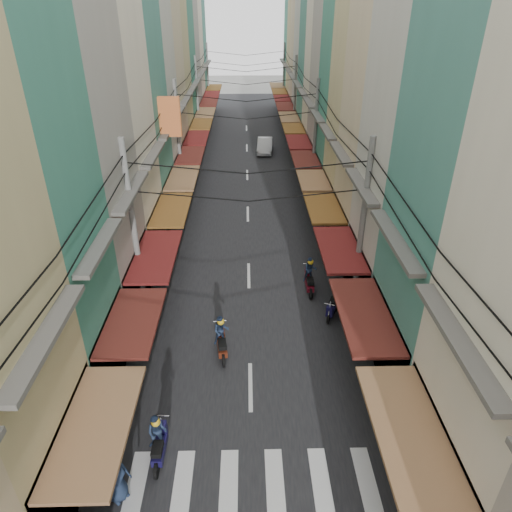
{
  "coord_description": "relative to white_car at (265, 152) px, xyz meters",
  "views": [
    {
      "loc": [
        -0.07,
        -14.64,
        12.81
      ],
      "look_at": [
        0.36,
        4.85,
        1.84
      ],
      "focal_mm": 32.0,
      "sensor_mm": 36.0,
      "label": 1
    }
  ],
  "objects": [
    {
      "name": "ground",
      "position": [
        -1.73,
        -28.56,
        0.0
      ],
      "size": [
        160.0,
        160.0,
        0.0
      ],
      "primitive_type": "plane",
      "color": "slate",
      "rests_on": "ground"
    },
    {
      "name": "road",
      "position": [
        -1.73,
        -8.56,
        0.01
      ],
      "size": [
        10.0,
        80.0,
        0.02
      ],
      "primitive_type": "cube",
      "color": "black",
      "rests_on": "ground"
    },
    {
      "name": "sidewalk_left",
      "position": [
        -8.23,
        -8.56,
        0.03
      ],
      "size": [
        3.0,
        80.0,
        0.06
      ],
      "primitive_type": "cube",
      "color": "gray",
      "rests_on": "ground"
    },
    {
      "name": "sidewalk_right",
      "position": [
        4.77,
        -8.56,
        0.03
      ],
      "size": [
        3.0,
        80.0,
        0.06
      ],
      "primitive_type": "cube",
      "color": "gray",
      "rests_on": "ground"
    },
    {
      "name": "crosswalk",
      "position": [
        -1.73,
        -34.56,
        0.03
      ],
      "size": [
        7.55,
        2.4,
        0.01
      ],
      "color": "silver",
      "rests_on": "ground"
    },
    {
      "name": "building_row_left",
      "position": [
        -9.65,
        -12.0,
        9.78
      ],
      "size": [
        7.8,
        67.67,
        23.7
      ],
      "color": "beige",
      "rests_on": "ground"
    },
    {
      "name": "building_row_right",
      "position": [
        6.19,
        -12.12,
        9.41
      ],
      "size": [
        7.8,
        68.98,
        22.59
      ],
      "color": "#3D8870",
      "rests_on": "ground"
    },
    {
      "name": "utility_poles",
      "position": [
        -1.73,
        -13.55,
        6.59
      ],
      "size": [
        10.2,
        66.13,
        8.2
      ],
      "color": "gray",
      "rests_on": "ground"
    },
    {
      "name": "white_car",
      "position": [
        0.0,
        0.0,
        0.0
      ],
      "size": [
        4.75,
        2.14,
        1.63
      ],
      "primitive_type": "imported",
      "rotation": [
        0.0,
        0.0,
        -0.07
      ],
      "color": "silver",
      "rests_on": "ground"
    },
    {
      "name": "bicycle",
      "position": [
        5.56,
        -25.77,
        0.0
      ],
      "size": [
        1.68,
        1.15,
        1.08
      ],
      "primitive_type": "imported",
      "rotation": [
        0.0,
        0.0,
        1.17
      ],
      "color": "black",
      "rests_on": "ground"
    },
    {
      "name": "moving_scooters",
      "position": [
        -1.58,
        -28.33,
        0.56
      ],
      "size": [
        7.12,
        11.35,
        1.88
      ],
      "color": "black",
      "rests_on": "ground"
    },
    {
      "name": "parked_scooters",
      "position": [
        2.84,
        -31.93,
        0.46
      ],
      "size": [
        13.01,
        12.65,
        0.95
      ],
      "color": "black",
      "rests_on": "ground"
    },
    {
      "name": "pedestrians",
      "position": [
        -6.63,
        -25.99,
        1.05
      ],
      "size": [
        13.14,
        18.4,
        2.21
      ],
      "color": "black",
      "rests_on": "ground"
    },
    {
      "name": "market_umbrella",
      "position": [
        4.41,
        -32.54,
        1.95
      ],
      "size": [
        2.1,
        2.1,
        2.21
      ],
      "color": "#B2B2B7",
      "rests_on": "ground"
    },
    {
      "name": "traffic_sign",
      "position": [
        3.92,
        -30.87,
        2.32
      ],
      "size": [
        0.1,
        0.69,
        3.16
      ],
      "color": "gray",
      "rests_on": "ground"
    }
  ]
}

